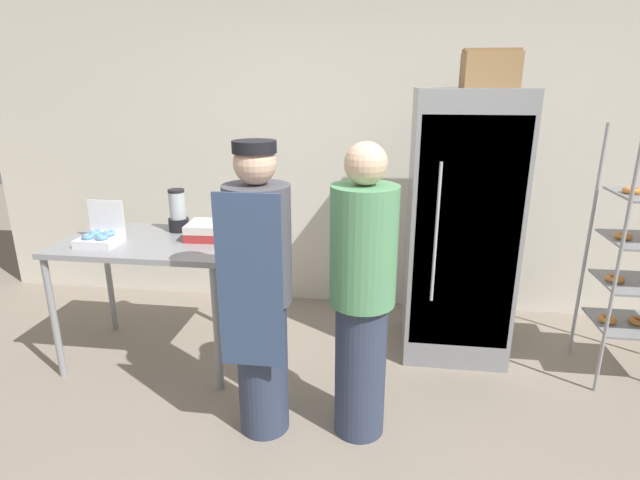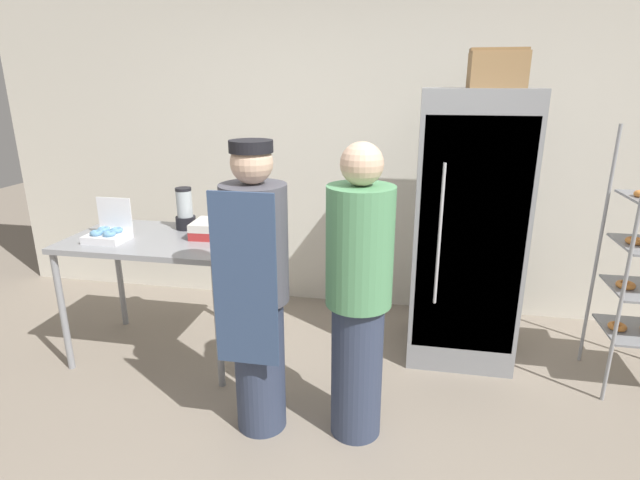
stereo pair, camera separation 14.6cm
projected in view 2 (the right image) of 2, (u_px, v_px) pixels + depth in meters
The scene contains 9 objects.
back_wall at pixel (364, 124), 4.01m from camera, with size 6.40×0.12×3.06m, color silver.
refrigerator at pixel (466, 229), 3.36m from camera, with size 0.69×0.70×1.82m.
prep_counter at pixel (158, 250), 3.37m from camera, with size 1.16×0.74×0.86m.
donut_box at pixel (108, 234), 3.26m from camera, with size 0.25×0.22×0.27m.
blender_pitcher at pixel (185, 211), 3.49m from camera, with size 0.14×0.14×0.29m.
binder_stack at pixel (216, 229), 3.34m from camera, with size 0.32×0.27×0.11m.
cardboard_storage_box at pixel (497, 69), 2.97m from camera, with size 0.33×0.28×0.23m.
person_baker at pixel (257, 289), 2.58m from camera, with size 0.34×0.36×1.59m.
person_customer at pixel (359, 296), 2.54m from camera, with size 0.34×0.34×1.59m.
Camera 2 is at (0.42, -1.87, 1.86)m, focal length 28.00 mm.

